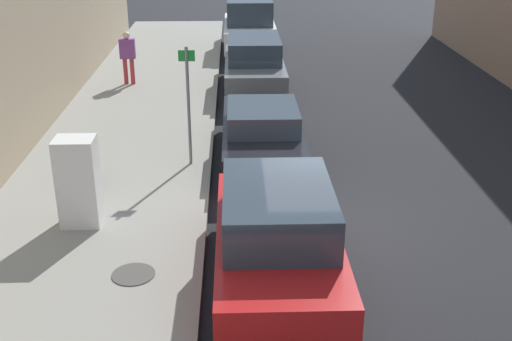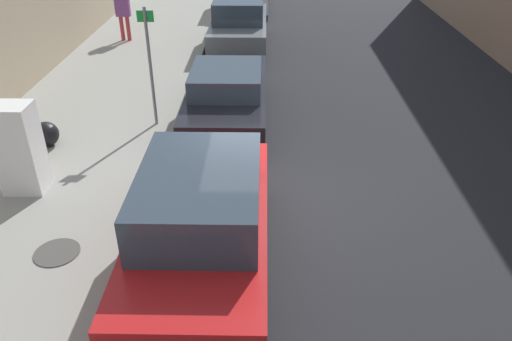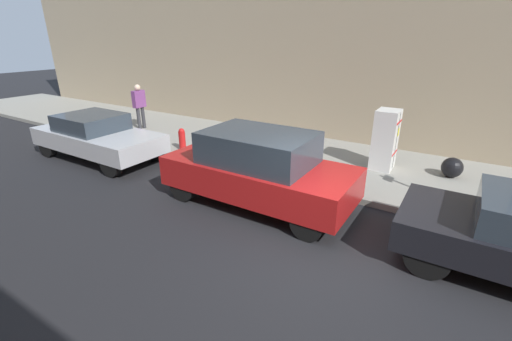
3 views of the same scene
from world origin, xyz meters
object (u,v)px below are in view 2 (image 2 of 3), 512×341
at_px(parked_suv_gray, 239,23).
at_px(parked_suv_red, 202,222).
at_px(discarded_refrigerator, 19,149).
at_px(pedestrian_walking_far, 123,12).
at_px(trash_bag, 46,134).
at_px(parked_sedan_dark, 227,93).
at_px(street_sign_post, 150,62).

bearing_deg(parked_suv_gray, parked_suv_red, -90.00).
bearing_deg(parked_suv_gray, discarded_refrigerator, -110.30).
bearing_deg(parked_suv_gray, pedestrian_walking_far, 173.52).
xyz_separation_m(discarded_refrigerator, trash_bag, (-0.30, 1.75, -0.57)).
height_order(pedestrian_walking_far, parked_suv_red, pedestrian_walking_far).
height_order(trash_bag, parked_sedan_dark, parked_sedan_dark).
relative_size(trash_bag, parked_sedan_dark, 0.11).
xyz_separation_m(trash_bag, pedestrian_walking_far, (-0.28, 8.20, 0.73)).
bearing_deg(pedestrian_walking_far, parked_suv_red, -117.02).
bearing_deg(trash_bag, parked_suv_red, -44.53).
distance_m(pedestrian_walking_far, parked_suv_red, 12.64).
xyz_separation_m(discarded_refrigerator, parked_suv_red, (3.51, -2.00, -0.10)).
distance_m(pedestrian_walking_far, parked_sedan_dark, 7.72).
bearing_deg(parked_sedan_dark, pedestrian_walking_far, 122.08).
height_order(parked_suv_red, parked_sedan_dark, parked_suv_red).
bearing_deg(parked_suv_red, trash_bag, 135.47).
bearing_deg(street_sign_post, parked_suv_gray, 75.80).
relative_size(street_sign_post, parked_suv_red, 0.61).
height_order(pedestrian_walking_far, parked_suv_gray, pedestrian_walking_far).
bearing_deg(parked_suv_red, discarded_refrigerator, 150.31).
bearing_deg(parked_sedan_dark, street_sign_post, -162.95).
relative_size(street_sign_post, parked_suv_gray, 0.56).
bearing_deg(pedestrian_walking_far, parked_sedan_dark, -103.85).
bearing_deg(pedestrian_walking_far, trash_bag, -133.95).
xyz_separation_m(pedestrian_walking_far, parked_sedan_dark, (4.09, -6.53, -0.42)).
distance_m(trash_bag, parked_sedan_dark, 4.17).
bearing_deg(trash_bag, parked_suv_gray, 63.80).
distance_m(street_sign_post, pedestrian_walking_far, 7.46).
xyz_separation_m(street_sign_post, trash_bag, (-2.15, -1.16, -1.23)).
bearing_deg(street_sign_post, discarded_refrigerator, -122.37).
bearing_deg(street_sign_post, trash_bag, -151.51).
xyz_separation_m(pedestrian_walking_far, parked_suv_red, (4.09, -11.95, -0.26)).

